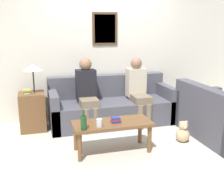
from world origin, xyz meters
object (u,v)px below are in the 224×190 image
at_px(couch_side, 219,120).
at_px(person_right, 138,89).
at_px(drinking_glass, 99,123).
at_px(couch_main, 111,107).
at_px(wine_bottle, 84,122).
at_px(coffee_table, 112,127).
at_px(teddy_bear, 183,133).
at_px(person_left, 87,91).

xyz_separation_m(couch_side, person_right, (-0.99, 1.03, 0.34)).
bearing_deg(couch_side, drinking_glass, 94.33).
distance_m(couch_main, couch_side, 1.87).
height_order(couch_main, wine_bottle, couch_main).
xyz_separation_m(couch_side, drinking_glass, (-2.00, -0.15, 0.19)).
distance_m(couch_side, coffee_table, 1.78).
relative_size(coffee_table, teddy_bear, 3.29).
distance_m(couch_side, wine_bottle, 2.24).
height_order(coffee_table, person_left, person_left).
bearing_deg(drinking_glass, couch_main, 67.80).
bearing_deg(teddy_bear, drinking_glass, -173.87).
relative_size(couch_side, wine_bottle, 5.48).
bearing_deg(drinking_glass, teddy_bear, 6.13).
bearing_deg(teddy_bear, coffee_table, -179.13).
bearing_deg(person_left, coffee_table, -82.18).
bearing_deg(coffee_table, drinking_glass, -149.28).
bearing_deg(couch_side, coffee_table, 90.71).
distance_m(coffee_table, drinking_glass, 0.28).
relative_size(couch_side, person_left, 1.22).
bearing_deg(person_right, drinking_glass, -130.63).
xyz_separation_m(person_left, teddy_bear, (1.29, -1.04, -0.52)).
bearing_deg(couch_side, person_left, 61.69).
bearing_deg(wine_bottle, couch_main, 61.04).
bearing_deg(wine_bottle, person_right, 44.91).
relative_size(coffee_table, person_left, 0.91).
xyz_separation_m(couch_main, drinking_glass, (-0.54, -1.33, 0.19)).
height_order(couch_side, coffee_table, couch_side).
bearing_deg(couch_main, drinking_glass, -112.20).
height_order(couch_main, coffee_table, couch_main).
distance_m(wine_bottle, drinking_glass, 0.23).
xyz_separation_m(couch_main, couch_side, (1.46, -1.18, 0.00)).
bearing_deg(coffee_table, teddy_bear, 0.87).
distance_m(coffee_table, wine_bottle, 0.50).
bearing_deg(person_left, teddy_bear, -38.92).
height_order(person_left, person_right, person_left).
bearing_deg(teddy_bear, person_right, 108.82).
height_order(couch_side, drinking_glass, couch_side).
bearing_deg(wine_bottle, coffee_table, 22.16).
relative_size(wine_bottle, teddy_bear, 0.80).
xyz_separation_m(couch_side, person_left, (-1.93, 1.04, 0.37)).
bearing_deg(couch_side, wine_bottle, 95.16).
bearing_deg(drinking_glass, coffee_table, 30.72).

